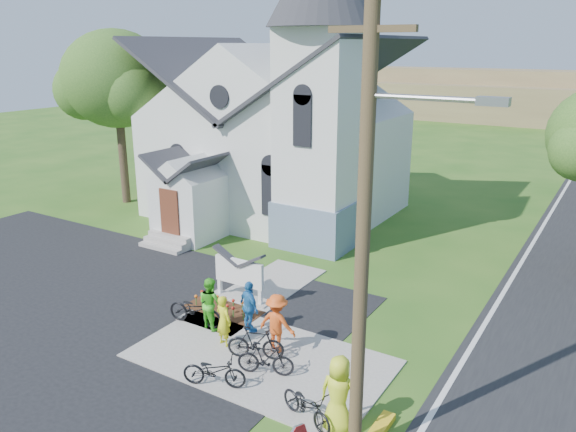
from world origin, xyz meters
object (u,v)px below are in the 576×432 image
Objects in this scene: church_sign at (239,273)px; cyclist_4 at (339,395)px; bike_2 at (214,371)px; bike_4 at (307,405)px; utility_pole at (367,211)px; bike_3 at (256,343)px; bike_1 at (266,359)px; cyclist_3 at (277,323)px; cyclist_2 at (249,307)px; bike_0 at (195,310)px; cyclist_0 at (224,320)px; cyclist_1 at (210,303)px.

cyclist_4 is at bearing -36.03° from church_sign.
bike_4 is at bearing -111.75° from bike_2.
bike_3 is at bearing 154.17° from utility_pole.
utility_pole reaches higher than bike_2.
utility_pole is at bearing -133.79° from bike_1.
cyclist_4 is at bearing 140.95° from cyclist_3.
bike_3 is at bearing 63.83° from cyclist_3.
cyclist_2 reaches higher than bike_2.
bike_2 is at bearing 123.53° from bike_1.
bike_0 reaches higher than bike_2.
cyclist_0 is 2.01m from bike_1.
bike_2 is at bearing 134.02° from cyclist_0.
cyclist_1 is (0.41, -2.03, -0.17)m from church_sign.
cyclist_4 is (3.44, 0.11, 0.49)m from bike_2.
cyclist_0 is 1.00× the size of bike_1.
bike_1 is (-3.29, 1.42, -4.90)m from utility_pole.
bike_4 is (2.27, -2.27, -0.43)m from cyclist_3.
bike_0 is 1.13× the size of bike_2.
bike_1 is (3.38, -1.14, -0.03)m from bike_0.
cyclist_0 is at bearing 158.24° from utility_pole.
bike_0 is 3.01m from cyclist_3.
bike_0 is 1.17× the size of bike_3.
cyclist_2 is (1.58, -1.63, -0.17)m from church_sign.
bike_3 is at bearing 77.57° from bike_4.
bike_3 is (-3.96, 1.92, -4.88)m from utility_pole.
utility_pole is at bearing -115.93° from bike_2.
bike_3 is (0.14, 1.62, 0.05)m from bike_2.
bike_0 is (-6.67, 2.56, -4.87)m from utility_pole.
cyclist_3 is at bearing -1.82° from bike_1.
cyclist_4 reaches higher than church_sign.
cyclist_4 reaches higher than bike_1.
utility_pole is 6.19× the size of cyclist_1.
cyclist_1 is 2.47m from cyclist_3.
utility_pole is 6.57× the size of cyclist_0.
bike_0 is at bearing 26.98° from bike_2.
church_sign reaches higher than bike_4.
cyclist_0 is at bearing 60.19° from bike_3.
bike_2 is at bearing 132.11° from cyclist_2.
church_sign is at bearing 24.38° from bike_1.
bike_3 is (-0.28, -0.66, -0.38)m from cyclist_3.
bike_2 is 1.62m from bike_3.
bike_1 is at bearing 160.09° from cyclist_2.
bike_1 is 2.19m from bike_4.
church_sign is at bearing 144.40° from utility_pole.
cyclist_0 is 0.94× the size of cyclist_2.
bike_0 is 3.42m from bike_2.
utility_pole is 4.50m from cyclist_4.
cyclist_4 is at bearing -131.48° from bike_1.
utility_pole is at bearing -35.60° from church_sign.
cyclist_0 is (-5.17, 2.06, -4.59)m from utility_pole.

